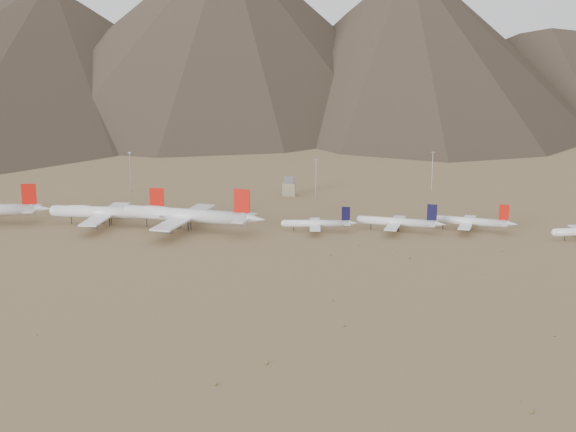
# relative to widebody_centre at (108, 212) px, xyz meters

# --- Properties ---
(ground) EXTENTS (3000.00, 3000.00, 0.00)m
(ground) POSITION_rel_widebody_centre_xyz_m (60.56, -35.41, -7.24)
(ground) COLOR #9F7B52
(ground) RESTS_ON ground
(widebody_centre) EXTENTS (70.73, 54.47, 21.00)m
(widebody_centre) POSITION_rel_widebody_centre_xyz_m (0.00, 0.00, 0.00)
(widebody_centre) COLOR white
(widebody_centre) RESTS_ON ground
(widebody_east) EXTENTS (78.09, 61.36, 23.55)m
(widebody_east) POSITION_rel_widebody_centre_xyz_m (43.93, -7.59, 0.88)
(widebody_east) COLOR white
(widebody_east) RESTS_ON ground
(narrowbody_a) EXTENTS (39.78, 28.52, 13.12)m
(narrowbody_a) POSITION_rel_widebody_centre_xyz_m (111.63, -5.37, -2.98)
(narrowbody_a) COLOR white
(narrowbody_a) RESTS_ON ground
(narrowbody_b) EXTENTS (45.82, 33.68, 15.35)m
(narrowbody_b) POSITION_rel_widebody_centre_xyz_m (153.35, -2.55, -2.26)
(narrowbody_b) COLOR white
(narrowbody_b) RESTS_ON ground
(narrowbody_c) EXTENTS (44.39, 32.78, 14.97)m
(narrowbody_c) POSITION_rel_widebody_centre_xyz_m (190.68, 1.61, -2.38)
(narrowbody_c) COLOR white
(narrowbody_c) RESTS_ON ground
(control_tower) EXTENTS (8.00, 8.00, 12.00)m
(control_tower) POSITION_rel_widebody_centre_xyz_m (90.56, 84.59, -1.92)
(control_tower) COLOR #9B8B69
(control_tower) RESTS_ON ground
(mast_west) EXTENTS (2.00, 0.60, 25.70)m
(mast_west) POSITION_rel_widebody_centre_xyz_m (-11.47, 89.68, 6.96)
(mast_west) COLOR gray
(mast_west) RESTS_ON ground
(mast_centre) EXTENTS (2.00, 0.60, 25.70)m
(mast_centre) POSITION_rel_widebody_centre_xyz_m (107.93, 71.51, 6.96)
(mast_centre) COLOR gray
(mast_centre) RESTS_ON ground
(mast_east) EXTENTS (2.00, 0.60, 25.70)m
(mast_east) POSITION_rel_widebody_centre_xyz_m (181.43, 104.55, 6.96)
(mast_east) COLOR gray
(mast_east) RESTS_ON ground
(desert_scrub) EXTENTS (431.48, 170.10, 0.96)m
(desert_scrub) POSITION_rel_widebody_centre_xyz_m (88.21, -119.93, -6.91)
(desert_scrub) COLOR olive
(desert_scrub) RESTS_ON ground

